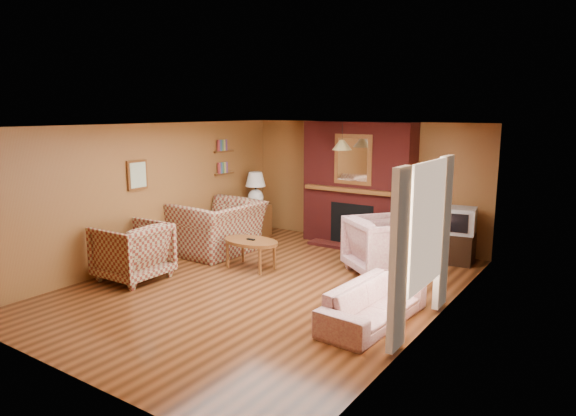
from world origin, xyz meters
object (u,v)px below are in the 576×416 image
Objects in this scene: fireplace at (358,185)px; plaid_armchair at (132,251)px; side_table at (256,220)px; floral_sofa at (373,304)px; tv_stand at (459,248)px; plaid_loveseat at (218,228)px; table_lamp at (256,187)px; crt_tv at (461,221)px; floral_armchair at (382,246)px; coffee_table at (251,243)px.

fireplace is 2.43× the size of plaid_armchair.
side_table is at bearing -165.71° from fireplace.
tv_stand reaches higher than floral_sofa.
side_table is (-0.25, 1.47, -0.15)m from plaid_loveseat.
table_lamp is at bearing -178.59° from plaid_armchair.
crt_tv reaches higher than plaid_loveseat.
side_table is 4.17m from tv_stand.
floral_sofa is 2.04m from floral_armchair.
floral_sofa is (3.85, 0.55, -0.20)m from plaid_armchair.
crt_tv reaches higher than floral_armchair.
plaid_loveseat reaches higher than side_table.
side_table is at bearing -179.46° from tv_stand.
plaid_armchair is 0.58× the size of floral_sofa.
plaid_loveseat is 1.50m from side_table.
floral_sofa is at bearing 148.79° from floral_armchair.
side_table is (-0.15, 3.35, -0.12)m from plaid_armchair.
fireplace is at bearing 174.70° from crt_tv.
table_lamp is (-1.35, 1.89, 0.61)m from coffee_table.
plaid_loveseat is at bearing 175.82° from plaid_armchair.
fireplace reaches higher than plaid_armchair.
floral_armchair reaches higher than tv_stand.
tv_stand is at bearing 4.82° from side_table.
coffee_table is at bearing -54.47° from table_lamp.
fireplace is 4.41m from plaid_armchair.
coffee_table is (-1.93, -0.98, -0.03)m from floral_armchair.
table_lamp reaches higher than plaid_armchair.
table_lamp is at bearing 125.53° from coffee_table.
coffee_table is (-2.65, 0.92, 0.19)m from floral_sofa.
plaid_armchair is 0.97× the size of coffee_table.
side_table is (-4.00, 2.80, 0.08)m from floral_sofa.
fireplace is 3.66× the size of side_table.
floral_sofa is 3.19× the size of tv_stand.
table_lamp reaches higher than floral_sofa.
tv_stand is at bearing 38.58° from coffee_table.
side_table is (-1.35, 1.89, -0.11)m from coffee_table.
table_lamp is (-0.15, 3.35, 0.60)m from plaid_armchair.
coffee_table is at bearing -54.47° from side_table.
table_lamp is 1.30× the size of tv_stand.
floral_sofa is at bearing 96.96° from plaid_armchair.
plaid_loveseat is at bearing 74.35° from floral_sofa.
table_lamp reaches higher than tv_stand.
fireplace is 2.17m from table_lamp.
plaid_armchair is 1.51× the size of side_table.
floral_sofa is 4.95m from table_lamp.
fireplace reaches higher than floral_sofa.
floral_armchair is 1.56m from crt_tv.
table_lamp is (-0.25, 1.47, 0.57)m from plaid_loveseat.
plaid_loveseat is 0.86× the size of floral_sofa.
floral_armchair is at bearing -50.86° from fireplace.
plaid_armchair is 1.84× the size of tv_stand.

